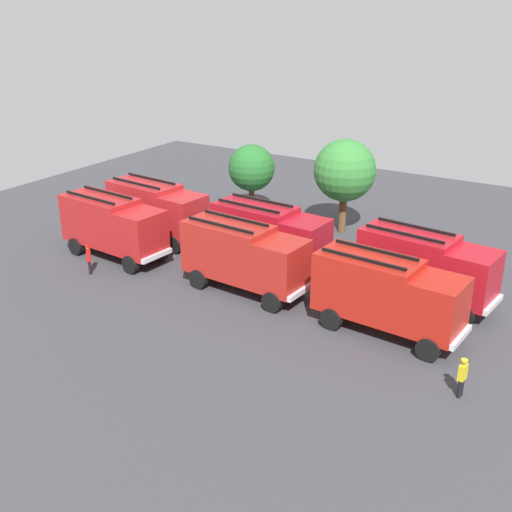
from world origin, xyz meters
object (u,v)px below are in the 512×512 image
at_px(fire_truck_0, 113,224).
at_px(tree_1, 345,171).
at_px(fire_truck_4, 270,233).
at_px(tree_0, 252,168).
at_px(traffic_cone_0, 290,254).
at_px(fire_truck_5, 426,265).
at_px(traffic_cone_1, 337,291).
at_px(fire_truck_3, 157,208).
at_px(fire_truck_1, 244,254).
at_px(firefighter_3, 89,258).
at_px(traffic_cone_2, 186,255).
at_px(firefighter_0, 212,220).
at_px(fire_truck_2, 387,292).
at_px(firefighter_2, 148,206).
at_px(firefighter_1, 462,376).

bearing_deg(fire_truck_0, tree_1, 53.58).
bearing_deg(fire_truck_0, fire_truck_4, 26.84).
xyz_separation_m(tree_0, traffic_cone_0, (6.57, -6.12, -3.17)).
xyz_separation_m(fire_truck_5, tree_0, (-15.43, 7.67, 1.37)).
bearing_deg(traffic_cone_1, tree_0, 140.03).
height_order(fire_truck_3, traffic_cone_1, fire_truck_3).
xyz_separation_m(fire_truck_4, fire_truck_5, (9.26, 0.20, 0.00)).
relative_size(fire_truck_1, firefighter_3, 4.19).
height_order(fire_truck_4, traffic_cone_2, fire_truck_4).
xyz_separation_m(firefighter_0, traffic_cone_0, (6.80, -1.40, -0.58)).
xyz_separation_m(traffic_cone_1, traffic_cone_2, (-10.14, -0.06, -0.04)).
relative_size(fire_truck_2, firefighter_3, 4.20).
bearing_deg(traffic_cone_1, fire_truck_2, -33.47).
bearing_deg(fire_truck_0, firefighter_2, 119.43).
xyz_separation_m(fire_truck_0, firefighter_2, (-3.10, 6.79, -1.22)).
relative_size(firefighter_0, traffic_cone_0, 2.36).
bearing_deg(firefighter_2, firefighter_3, 105.35).
bearing_deg(fire_truck_4, fire_truck_0, -154.16).
xyz_separation_m(fire_truck_3, firefighter_1, (22.03, -7.63, -1.19)).
xyz_separation_m(fire_truck_3, firefighter_2, (-3.32, 2.94, -1.22)).
bearing_deg(traffic_cone_2, tree_0, 97.04).
distance_m(fire_truck_1, traffic_cone_2, 6.07).
bearing_deg(fire_truck_2, fire_truck_0, -176.81).
bearing_deg(firefighter_0, fire_truck_0, -77.58).
relative_size(firefighter_1, traffic_cone_2, 2.78).
bearing_deg(fire_truck_0, fire_truck_2, 3.67).
height_order(firefighter_2, firefighter_3, firefighter_3).
bearing_deg(traffic_cone_1, fire_truck_0, -171.95).
relative_size(fire_truck_2, tree_1, 1.15).
bearing_deg(traffic_cone_1, traffic_cone_2, -179.68).
xyz_separation_m(firefighter_2, tree_0, (5.91, 4.69, 2.59)).
bearing_deg(fire_truck_2, fire_truck_1, -178.58).
xyz_separation_m(firefighter_2, firefighter_3, (3.63, -9.48, 0.05)).
bearing_deg(fire_truck_1, tree_1, 90.80).
xyz_separation_m(firefighter_3, traffic_cone_0, (8.85, 8.06, -0.63)).
bearing_deg(firefighter_0, tree_1, 65.47).
bearing_deg(tree_1, firefighter_0, -147.87).
distance_m(fire_truck_4, tree_0, 10.09).
xyz_separation_m(fire_truck_5, tree_1, (-8.14, 7.67, 2.16)).
distance_m(fire_truck_5, tree_1, 11.39).
bearing_deg(firefighter_1, firefighter_0, -19.00).
height_order(fire_truck_2, tree_0, tree_0).
bearing_deg(tree_1, tree_0, -180.00).
xyz_separation_m(traffic_cone_0, traffic_cone_2, (-5.39, -3.42, -0.04)).
distance_m(fire_truck_0, fire_truck_5, 18.63).
distance_m(firefighter_3, tree_0, 14.58).
distance_m(fire_truck_3, firefighter_1, 23.34).
height_order(fire_truck_0, traffic_cone_0, fire_truck_0).
height_order(firefighter_0, firefighter_1, firefighter_1).
height_order(fire_truck_1, traffic_cone_1, fire_truck_1).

